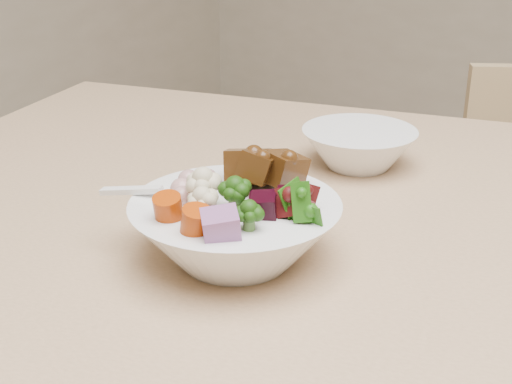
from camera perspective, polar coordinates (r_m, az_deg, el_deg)
food_bowl at (r=0.66m, az=-1.49°, el=-2.80°), size 0.20×0.20×0.11m
soup_spoon at (r=0.67m, az=-7.54°, el=-0.45°), size 0.09×0.04×0.02m
side_bowl at (r=0.90m, az=8.22°, el=3.50°), size 0.14×0.14×0.05m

